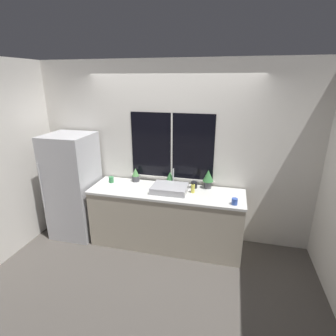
# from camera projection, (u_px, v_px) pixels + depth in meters

# --- Properties ---
(ground_plane) EXTENTS (14.00, 14.00, 0.00)m
(ground_plane) POSITION_uv_depth(u_px,v_px,m) (161.00, 256.00, 3.79)
(ground_plane) COLOR #4C4742
(wall_back) EXTENTS (8.00, 0.09, 2.70)m
(wall_back) POSITION_uv_depth(u_px,v_px,m) (172.00, 153.00, 4.00)
(wall_back) COLOR silver
(wall_back) RESTS_ON ground_plane
(wall_left) EXTENTS (0.06, 7.00, 2.70)m
(wall_left) POSITION_uv_depth(u_px,v_px,m) (77.00, 136.00, 5.21)
(wall_left) COLOR silver
(wall_left) RESTS_ON ground_plane
(wall_right) EXTENTS (0.06, 7.00, 2.70)m
(wall_right) POSITION_uv_depth(u_px,v_px,m) (310.00, 149.00, 4.25)
(wall_right) COLOR silver
(wall_right) RESTS_ON ground_plane
(counter) EXTENTS (2.25, 0.66, 0.89)m
(counter) POSITION_uv_depth(u_px,v_px,m) (166.00, 218.00, 3.94)
(counter) COLOR #B2A893
(counter) RESTS_ON ground_plane
(refrigerator) EXTENTS (0.67, 0.68, 1.65)m
(refrigerator) POSITION_uv_depth(u_px,v_px,m) (74.00, 186.00, 4.14)
(refrigerator) COLOR #B7B7BC
(refrigerator) RESTS_ON ground_plane
(sink) EXTENTS (0.50, 0.43, 0.27)m
(sink) POSITION_uv_depth(u_px,v_px,m) (170.00, 188.00, 3.76)
(sink) COLOR #ADADB2
(sink) RESTS_ON counter
(potted_plant_left) EXTENTS (0.11, 0.11, 0.21)m
(potted_plant_left) POSITION_uv_depth(u_px,v_px,m) (136.00, 175.00, 4.11)
(potted_plant_left) COLOR #4C4C51
(potted_plant_left) RESTS_ON counter
(potted_plant_center) EXTENTS (0.11, 0.11, 0.20)m
(potted_plant_center) POSITION_uv_depth(u_px,v_px,m) (170.00, 178.00, 3.99)
(potted_plant_center) COLOR #4C4C51
(potted_plant_center) RESTS_ON counter
(potted_plant_right) EXTENTS (0.16, 0.16, 0.28)m
(potted_plant_right) POSITION_uv_depth(u_px,v_px,m) (208.00, 178.00, 3.84)
(potted_plant_right) COLOR #4C4C51
(potted_plant_right) RESTS_ON counter
(soap_bottle) EXTENTS (0.05, 0.05, 0.16)m
(soap_bottle) POSITION_uv_depth(u_px,v_px,m) (193.00, 188.00, 3.71)
(soap_bottle) COLOR #DBD14C
(soap_bottle) RESTS_ON counter
(mug_black) EXTENTS (0.09, 0.09, 0.09)m
(mug_black) POSITION_uv_depth(u_px,v_px,m) (194.00, 185.00, 3.88)
(mug_black) COLOR black
(mug_black) RESTS_ON counter
(mug_green) EXTENTS (0.07, 0.07, 0.09)m
(mug_green) POSITION_uv_depth(u_px,v_px,m) (111.00, 180.00, 4.08)
(mug_green) COLOR #38844C
(mug_green) RESTS_ON counter
(mug_blue) EXTENTS (0.08, 0.08, 0.08)m
(mug_blue) POSITION_uv_depth(u_px,v_px,m) (235.00, 202.00, 3.36)
(mug_blue) COLOR #3351AD
(mug_blue) RESTS_ON counter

